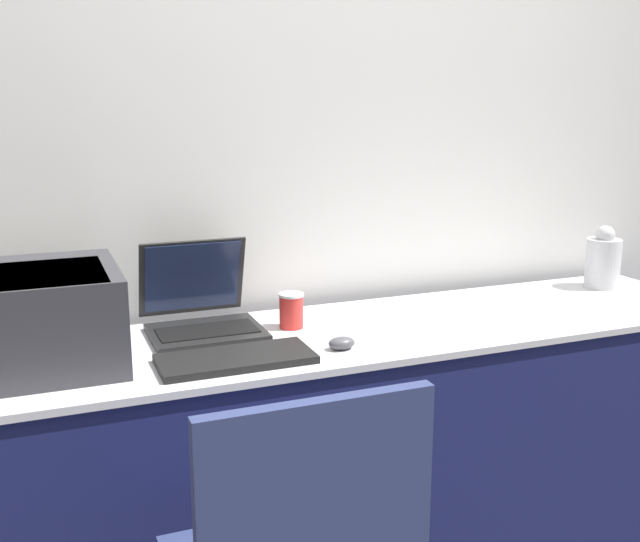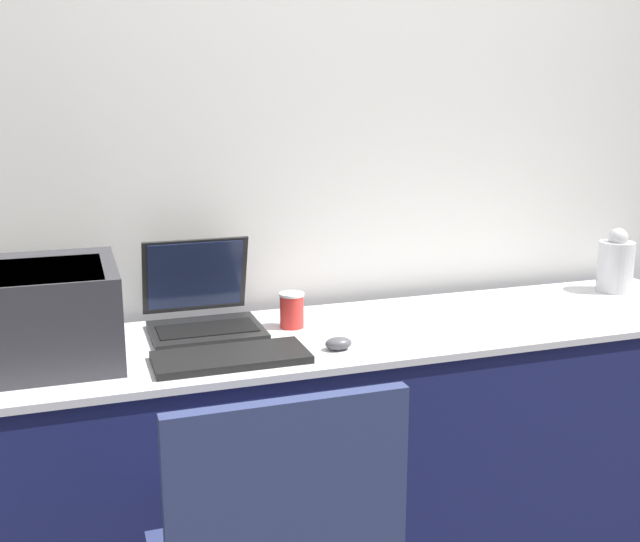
# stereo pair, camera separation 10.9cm
# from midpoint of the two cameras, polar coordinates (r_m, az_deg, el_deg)

# --- Properties ---
(wall_back) EXTENTS (8.00, 0.05, 2.60)m
(wall_back) POSITION_cam_midpoint_polar(r_m,az_deg,el_deg) (2.50, -1.26, 9.52)
(wall_back) COLOR silver
(wall_back) RESTS_ON ground_plane
(table) EXTENTS (2.41, 0.58, 0.78)m
(table) POSITION_cam_midpoint_polar(r_m,az_deg,el_deg) (2.39, 2.09, -13.32)
(table) COLOR #191E51
(table) RESTS_ON ground_plane
(printer) EXTENTS (0.36, 0.43, 0.25)m
(printer) POSITION_cam_midpoint_polar(r_m,az_deg,el_deg) (2.05, -21.55, -3.02)
(printer) COLOR #333338
(printer) RESTS_ON table
(laptop_left) EXTENTS (0.32, 0.34, 0.26)m
(laptop_left) POSITION_cam_midpoint_polar(r_m,az_deg,el_deg) (2.24, -10.43, -3.05)
(laptop_left) COLOR black
(laptop_left) RESTS_ON table
(external_keyboard) EXTENTS (0.40, 0.18, 0.02)m
(external_keyboard) POSITION_cam_midpoint_polar(r_m,az_deg,el_deg) (1.97, -8.02, -6.66)
(external_keyboard) COLOR black
(external_keyboard) RESTS_ON table
(coffee_cup) EXTENTS (0.07, 0.07, 0.11)m
(coffee_cup) POSITION_cam_midpoint_polar(r_m,az_deg,el_deg) (2.23, -3.61, -3.03)
(coffee_cup) COLOR red
(coffee_cup) RESTS_ON table
(mouse) EXTENTS (0.08, 0.05, 0.04)m
(mouse) POSITION_cam_midpoint_polar(r_m,az_deg,el_deg) (2.05, 0.13, -5.53)
(mouse) COLOR #4C4C51
(mouse) RESTS_ON table
(metal_pitcher) EXTENTS (0.12, 0.12, 0.23)m
(metal_pitcher) POSITION_cam_midpoint_polar(r_m,az_deg,el_deg) (2.86, 19.74, 0.76)
(metal_pitcher) COLOR silver
(metal_pitcher) RESTS_ON table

